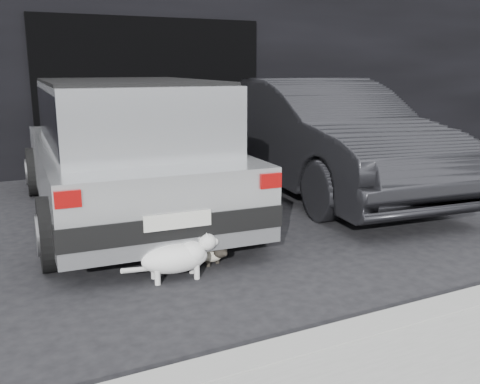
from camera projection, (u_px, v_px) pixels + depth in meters
name	position (u px, v px, depth m)	size (l,w,h in m)	color
ground	(183.00, 239.00, 5.69)	(80.00, 80.00, 0.00)	black
building_facade	(121.00, 30.00, 10.77)	(34.00, 4.00, 5.00)	black
garage_opening	(153.00, 95.00, 9.30)	(4.00, 0.10, 2.60)	black
curb	(441.00, 313.00, 3.85)	(18.00, 0.25, 0.12)	gray
silver_hatchback	(126.00, 144.00, 6.31)	(2.44, 4.57, 1.64)	silver
second_car	(321.00, 136.00, 7.70)	(1.71, 4.92, 1.62)	black
cat_siamese	(206.00, 251.00, 4.99)	(0.38, 0.66, 0.24)	beige
cat_white	(179.00, 257.00, 4.59)	(0.87, 0.34, 0.41)	white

